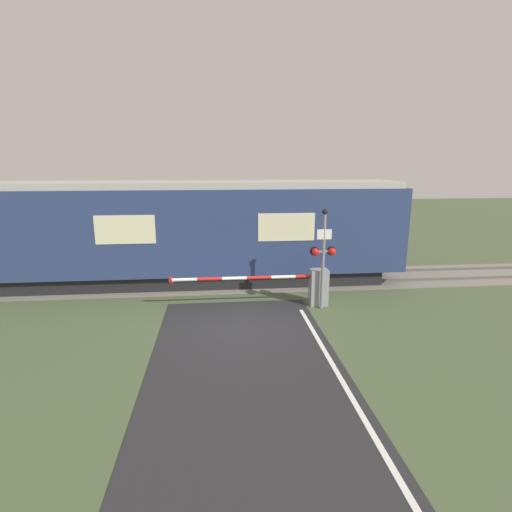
# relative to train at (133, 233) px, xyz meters

# --- Properties ---
(ground_plane) EXTENTS (80.00, 80.00, 0.00)m
(ground_plane) POSITION_rel_train_xyz_m (3.85, -4.48, -2.07)
(ground_plane) COLOR #475638
(track_bed) EXTENTS (36.00, 3.20, 0.13)m
(track_bed) POSITION_rel_train_xyz_m (3.85, 0.00, -2.05)
(track_bed) COLOR slate
(track_bed) RESTS_ON ground_plane
(train) EXTENTS (21.02, 2.73, 4.05)m
(train) POSITION_rel_train_xyz_m (0.00, 0.00, 0.00)
(train) COLOR black
(train) RESTS_ON ground_plane
(crossing_barrier) EXTENTS (5.31, 0.44, 1.26)m
(crossing_barrier) POSITION_rel_train_xyz_m (6.26, -2.99, -1.38)
(crossing_barrier) COLOR gray
(crossing_barrier) RESTS_ON ground_plane
(signal_post) EXTENTS (0.86, 0.26, 3.34)m
(signal_post) POSITION_rel_train_xyz_m (6.66, -3.35, -0.17)
(signal_post) COLOR gray
(signal_post) RESTS_ON ground_plane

